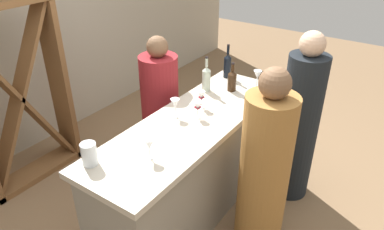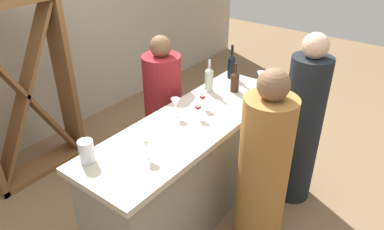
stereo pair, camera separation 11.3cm
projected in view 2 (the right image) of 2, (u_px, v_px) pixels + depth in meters
ground_plane at (192, 209)px, 3.40m from camera, size 12.00×12.00×0.00m
back_wall at (27, 21)px, 3.87m from camera, size 8.00×0.10×2.80m
bar_counter at (192, 168)px, 3.16m from camera, size 2.07×0.66×0.96m
wine_rack at (24, 94)px, 3.49m from camera, size 0.99×0.28×1.79m
wine_bottle_leftmost_clear_pale at (209, 78)px, 3.34m from camera, size 0.08×0.08×0.33m
wine_bottle_second_left_amber_brown at (235, 81)px, 3.35m from camera, size 0.08×0.08×0.27m
wine_bottle_center_near_black at (231, 66)px, 3.60m from camera, size 0.07×0.07×0.34m
wine_glass_near_left at (261, 76)px, 3.39m from camera, size 0.08×0.08×0.17m
wine_glass_near_center at (146, 144)px, 2.45m from camera, size 0.08×0.08×0.15m
wine_glass_near_right at (198, 107)px, 2.92m from camera, size 0.07×0.07×0.14m
wine_glass_far_left at (203, 97)px, 3.07m from camera, size 0.07×0.07×0.15m
wine_glass_far_center at (175, 104)px, 2.93m from camera, size 0.07×0.07×0.16m
water_pitcher at (87, 151)px, 2.42m from camera, size 0.10×0.10×0.16m
person_left_guest at (301, 128)px, 3.24m from camera, size 0.44×0.44×1.61m
person_center_guest at (263, 172)px, 2.76m from camera, size 0.43×0.43×1.55m
person_right_guest at (164, 113)px, 3.64m from camera, size 0.38×0.38×1.46m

